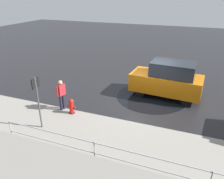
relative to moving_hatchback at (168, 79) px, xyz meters
name	(u,v)px	position (x,y,z in m)	size (l,w,h in m)	color
ground_plane	(145,99)	(1.02, 0.81, -1.03)	(60.00, 60.00, 0.00)	black
kerb_strip	(122,142)	(1.02, 5.01, -1.01)	(24.00, 3.20, 0.04)	gray
moving_hatchback	(168,79)	(0.00, 0.00, 0.00)	(4.02, 1.98, 2.06)	orange
fire_hydrant	(71,107)	(4.05, 3.71, -0.63)	(0.42, 0.31, 0.80)	red
pedestrian	(61,93)	(4.68, 3.55, -0.07)	(0.32, 0.55, 1.62)	#B2262D
metal_railing	(148,163)	(-0.32, 6.55, -0.28)	(10.80, 0.04, 1.05)	#B7BABF
sign_post	(37,96)	(4.66, 5.25, 0.55)	(0.07, 0.44, 2.40)	#4C4C51
puddle_patch	(151,97)	(0.77, 0.46, -1.02)	(3.96, 3.96, 0.01)	black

